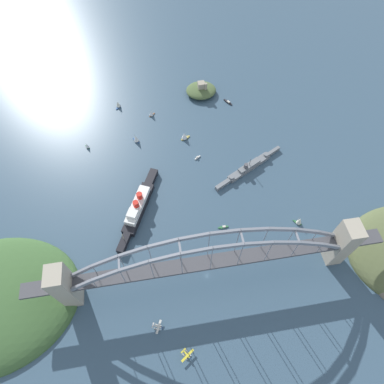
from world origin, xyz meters
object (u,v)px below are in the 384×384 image
at_px(seaplane_taxiing_near_bridge, 158,327).
at_px(small_boat_6, 228,102).
at_px(fort_island_mid_harbor, 201,90).
at_px(harbor_arch_bridge, 209,262).
at_px(small_boat_3, 136,138).
at_px(seaplane_second_in_formation, 187,355).
at_px(small_boat_0, 87,146).
at_px(small_boat_4, 151,113).
at_px(naval_cruiser, 248,167).
at_px(small_boat_5, 299,221).
at_px(small_boat_2, 224,227).
at_px(small_boat_1, 118,104).
at_px(ocean_liner, 138,207).
at_px(small_boat_8, 184,136).
at_px(small_boat_7, 197,158).

relative_size(seaplane_taxiing_near_bridge, small_boat_6, 0.90).
distance_m(fort_island_mid_harbor, seaplane_taxiing_near_bridge, 268.30).
distance_m(harbor_arch_bridge, small_boat_3, 166.91).
distance_m(seaplane_second_in_formation, small_boat_0, 226.26).
bearing_deg(seaplane_taxiing_near_bridge, seaplane_second_in_formation, -49.93).
relative_size(harbor_arch_bridge, small_boat_4, 32.59).
distance_m(naval_cruiser, small_boat_5, 73.82).
bearing_deg(seaplane_taxiing_near_bridge, fort_island_mid_harbor, 72.86).
bearing_deg(small_boat_2, small_boat_4, 108.54).
xyz_separation_m(seaplane_taxiing_near_bridge, small_boat_6, (107.70, 235.13, -1.17)).
relative_size(small_boat_0, small_boat_6, 0.55).
height_order(seaplane_taxiing_near_bridge, small_boat_1, small_boat_1).
relative_size(ocean_liner, small_boat_8, 8.28).
relative_size(small_boat_1, small_boat_3, 0.90).
height_order(small_boat_1, small_boat_2, small_boat_1).
bearing_deg(naval_cruiser, harbor_arch_bridge, -121.10).
distance_m(harbor_arch_bridge, small_boat_2, 55.79).
relative_size(ocean_liner, fort_island_mid_harbor, 2.38).
distance_m(harbor_arch_bridge, small_boat_4, 198.10).
bearing_deg(small_boat_7, small_boat_2, -83.22).
bearing_deg(small_boat_0, small_boat_2, -43.29).
distance_m(harbor_arch_bridge, small_boat_5, 101.02).
xyz_separation_m(ocean_liner, seaplane_taxiing_near_bridge, (6.81, -106.14, -3.26)).
xyz_separation_m(seaplane_taxiing_near_bridge, small_boat_8, (48.50, 187.13, 2.42)).
bearing_deg(ocean_liner, seaplane_taxiing_near_bridge, -86.33).
bearing_deg(harbor_arch_bridge, seaplane_second_in_formation, -114.53).
bearing_deg(small_boat_4, fort_island_mid_harbor, 24.19).
height_order(fort_island_mid_harbor, small_boat_5, fort_island_mid_harbor).
height_order(harbor_arch_bridge, small_boat_2, harbor_arch_bridge).
distance_m(fort_island_mid_harbor, small_boat_8, 75.69).
bearing_deg(small_boat_5, small_boat_6, 99.67).
bearing_deg(harbor_arch_bridge, seaplane_taxiing_near_bridge, -142.82).
bearing_deg(ocean_liner, small_boat_8, 55.67).
distance_m(ocean_liner, small_boat_3, 85.65).
height_order(ocean_liner, small_boat_5, ocean_liner).
distance_m(small_boat_0, small_boat_5, 227.36).
bearing_deg(seaplane_taxiing_near_bridge, small_boat_2, 48.09).
bearing_deg(small_boat_7, fort_island_mid_harbor, 77.73).
bearing_deg(fort_island_mid_harbor, small_boat_1, -175.43).
bearing_deg(small_boat_4, small_boat_5, -53.14).
bearing_deg(seaplane_second_in_formation, small_boat_2, 63.55).
height_order(small_boat_2, small_boat_7, small_boat_7).
height_order(harbor_arch_bridge, small_boat_1, harbor_arch_bridge).
height_order(harbor_arch_bridge, small_boat_4, harbor_arch_bridge).
bearing_deg(small_boat_6, ocean_liner, -131.60).
relative_size(harbor_arch_bridge, small_boat_3, 28.38).
bearing_deg(small_boat_7, seaplane_second_in_formation, -102.11).
height_order(seaplane_second_in_formation, small_boat_2, seaplane_second_in_formation).
relative_size(fort_island_mid_harbor, small_boat_3, 3.70).
bearing_deg(fort_island_mid_harbor, small_boat_2, -93.62).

